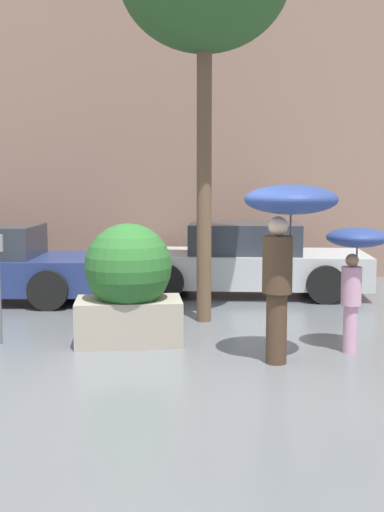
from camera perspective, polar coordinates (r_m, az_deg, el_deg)
ground_plane at (r=6.76m, az=-4.39°, el=-10.55°), size 40.00×40.00×0.00m
building_facade at (r=12.99m, az=-5.12°, el=11.11°), size 18.00×0.30×6.00m
planter_box at (r=7.93m, az=-5.67°, el=-2.44°), size 1.30×1.07×1.49m
person_adult at (r=7.01m, az=8.48°, el=3.02°), size 1.01×1.01×1.96m
person_child at (r=7.68m, az=14.34°, el=0.15°), size 0.72×0.72×1.46m
parked_car_near at (r=11.45m, az=4.70°, el=-0.43°), size 4.50×2.52×1.26m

